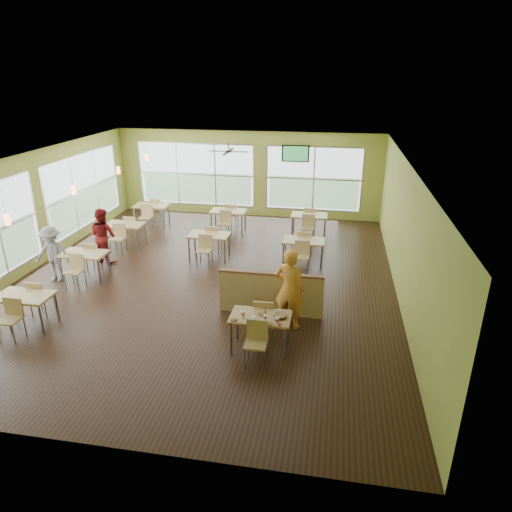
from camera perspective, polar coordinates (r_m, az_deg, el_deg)
name	(u,v)px	position (r m, az deg, el deg)	size (l,w,h in m)	color
room	(203,223)	(11.86, -6.61, 4.11)	(12.00, 12.04, 3.20)	black
window_bays	(152,194)	(15.55, -12.88, 7.60)	(9.24, 10.24, 2.38)	white
main_table	(260,321)	(9.15, 0.56, -8.14)	(1.22, 1.52, 0.87)	tan
half_wall_divider	(271,293)	(10.46, 1.87, -4.69)	(2.40, 0.14, 1.04)	tan
dining_tables	(187,234)	(14.02, -8.62, 2.70)	(6.92, 8.72, 0.87)	tan
pendant_lights	(97,180)	(13.47, -19.30, 8.98)	(0.11, 7.31, 0.86)	#2D2119
ceiling_fan	(229,151)	(14.37, -3.45, 12.93)	(1.25, 1.25, 0.29)	#2D2119
tv_backwall	(295,154)	(16.99, 4.96, 12.64)	(1.00, 0.07, 0.60)	black
man_plaid	(290,289)	(9.82, 4.22, -4.10)	(0.67, 0.44, 1.83)	orange
patron_maroon	(103,236)	(13.94, -18.57, 2.43)	(0.79, 0.61, 1.62)	maroon
patron_grey	(53,254)	(13.16, -24.08, 0.23)	(0.98, 0.57, 1.52)	slate
cup_blue	(243,314)	(9.03, -1.62, -7.22)	(0.09, 0.09, 0.34)	white
cup_yellow	(254,319)	(8.87, -0.19, -7.83)	(0.09, 0.09, 0.31)	white
cup_red_near	(265,317)	(8.93, 1.17, -7.63)	(0.08, 0.08, 0.30)	white
cup_red_far	(277,320)	(8.85, 2.66, -7.96)	(0.09, 0.09, 0.31)	white
food_basket	(280,316)	(9.04, 3.06, -7.47)	(0.27, 0.27, 0.06)	black
ketchup_cup	(280,325)	(8.78, 2.99, -8.61)	(0.05, 0.05, 0.02)	#B01621
wrapper_left	(234,319)	(8.95, -2.77, -7.92)	(0.16, 0.14, 0.04)	olive
wrapper_mid	(262,313)	(9.15, 0.76, -7.12)	(0.20, 0.18, 0.05)	olive
wrapper_right	(269,324)	(8.80, 1.66, -8.46)	(0.15, 0.14, 0.04)	olive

